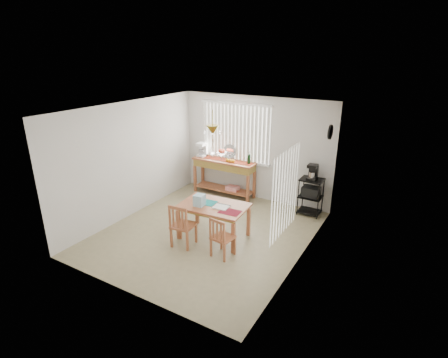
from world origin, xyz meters
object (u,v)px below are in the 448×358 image
Objects in this scene: chair_left at (182,226)px; sideboard at (224,169)px; cart_items at (313,172)px; dining_table at (214,209)px; wire_cart at (311,193)px; chair_right at (222,238)px.

sideboard is at bearing 102.97° from chair_left.
cart_items is 2.50m from dining_table.
wire_cart is at bearing 57.30° from chair_left.
dining_table is 1.55× the size of chair_left.
chair_left is at bearing -122.61° from cart_items.
cart_items reaches higher than dining_table.
cart_items is at bearing 90.00° from wire_cart.
sideboard is 1.89× the size of chair_left.
cart_items is 0.45× the size of chair_right.
dining_table is at bearing -65.19° from sideboard.
chair_right is (1.46, -2.60, -0.32)m from sideboard.
chair_left is (-1.70, -2.65, -0.08)m from wire_cart.
chair_right is (-0.85, -2.59, -0.13)m from wire_cart.
wire_cart is 0.62× the size of dining_table.
sideboard is at bearing 179.72° from wire_cart.
sideboard is 3.00m from chair_right.
cart_items reaches higher than chair_left.
sideboard reaches higher than dining_table.
sideboard is 2.33m from cart_items.
chair_right is at bearing -108.18° from cart_items.
dining_table is (-1.36, -2.06, -0.40)m from cart_items.
sideboard is 4.74× the size of cart_items.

